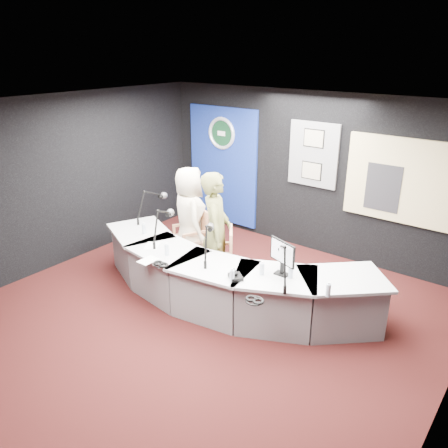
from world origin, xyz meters
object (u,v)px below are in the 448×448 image
Objects in this scene: armchair_right at (216,259)px; person_man at (189,217)px; armchair_left at (190,237)px; person_woman at (216,232)px; broadcast_desk at (222,278)px.

person_man is at bearing -150.66° from armchair_right.
person_woman is at bearing 2.59° from armchair_left.
broadcast_desk is 2.67× the size of person_man.
person_man is 0.92× the size of person_woman.
person_man is (0.00, 0.00, 0.37)m from armchair_left.
broadcast_desk is 0.70m from person_woman.
armchair_right is at bearing -0.00° from person_woman.
armchair_right is 0.56× the size of person_man.
person_man is at bearing 0.00° from armchair_left.
armchair_right is at bearing 2.59° from armchair_left.
armchair_left is 0.56× the size of person_man.
armchair_left is at bearing 32.37° from person_woman.
person_woman is (-0.33, 0.29, 0.54)m from broadcast_desk.
broadcast_desk is 1.38m from armchair_left.
person_woman reaches higher than person_man.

